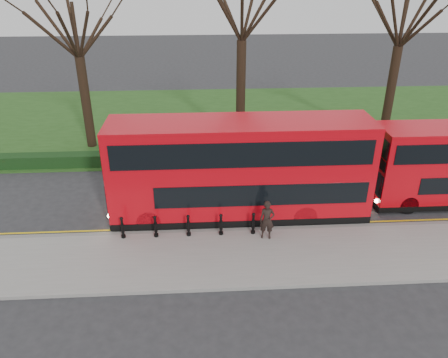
{
  "coord_description": "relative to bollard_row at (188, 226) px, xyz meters",
  "views": [
    {
      "loc": [
        -0.76,
        -17.81,
        11.14
      ],
      "look_at": [
        0.34,
        0.5,
        2.0
      ],
      "focal_mm": 35.0,
      "sensor_mm": 36.0,
      "label": 1
    }
  ],
  "objects": [
    {
      "name": "tree_right",
      "position": [
        13.36,
        11.35,
        7.77
      ],
      "size": [
        7.41,
        7.41,
        11.58
      ],
      "color": "black",
      "rests_on": "ground"
    },
    {
      "name": "ground",
      "position": [
        1.36,
        1.35,
        -0.65
      ],
      "size": [
        120.0,
        120.0,
        0.0
      ],
      "primitive_type": "plane",
      "color": "#28282B",
      "rests_on": "ground"
    },
    {
      "name": "bollard_row",
      "position": [
        0.0,
        0.0,
        0.0
      ],
      "size": [
        5.95,
        0.15,
        1.0
      ],
      "color": "black",
      "rests_on": "pavement"
    },
    {
      "name": "kerb",
      "position": [
        1.36,
        0.35,
        -0.57
      ],
      "size": [
        60.0,
        0.25,
        0.16
      ],
      "primitive_type": "cube",
      "color": "slate",
      "rests_on": "ground"
    },
    {
      "name": "tree_left",
      "position": [
        -6.64,
        11.35,
        7.19
      ],
      "size": [
        6.91,
        6.91,
        10.8
      ],
      "color": "black",
      "rests_on": "ground"
    },
    {
      "name": "hedge",
      "position": [
        1.36,
        8.15,
        -0.25
      ],
      "size": [
        60.0,
        0.9,
        0.8
      ],
      "primitive_type": "cube",
      "color": "black",
      "rests_on": "ground"
    },
    {
      "name": "tree_mid",
      "position": [
        3.36,
        11.35,
        8.37
      ],
      "size": [
        7.94,
        7.94,
        12.4
      ],
      "color": "black",
      "rests_on": "ground"
    },
    {
      "name": "pedestrian",
      "position": [
        3.45,
        -0.38,
        0.4
      ],
      "size": [
        0.72,
        0.53,
        1.8
      ],
      "primitive_type": "imported",
      "rotation": [
        0.0,
        0.0,
        -0.16
      ],
      "color": "black",
      "rests_on": "pavement"
    },
    {
      "name": "yellow_line_outer",
      "position": [
        1.36,
        0.65,
        -0.64
      ],
      "size": [
        60.0,
        0.1,
        0.01
      ],
      "primitive_type": "cube",
      "color": "yellow",
      "rests_on": "ground"
    },
    {
      "name": "pavement",
      "position": [
        1.36,
        -1.65,
        -0.57
      ],
      "size": [
        60.0,
        4.0,
        0.15
      ],
      "primitive_type": "cube",
      "color": "gray",
      "rests_on": "ground"
    },
    {
      "name": "grass_verge",
      "position": [
        1.36,
        16.35,
        -0.62
      ],
      "size": [
        60.0,
        18.0,
        0.06
      ],
      "primitive_type": "cube",
      "color": "#224717",
      "rests_on": "ground"
    },
    {
      "name": "bus_lead",
      "position": [
        2.44,
        1.87,
        1.77
      ],
      "size": [
        12.08,
        2.77,
        4.81
      ],
      "color": "red",
      "rests_on": "ground"
    },
    {
      "name": "yellow_line_inner",
      "position": [
        1.36,
        0.85,
        -0.64
      ],
      "size": [
        60.0,
        0.1,
        0.01
      ],
      "primitive_type": "cube",
      "color": "yellow",
      "rests_on": "ground"
    }
  ]
}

